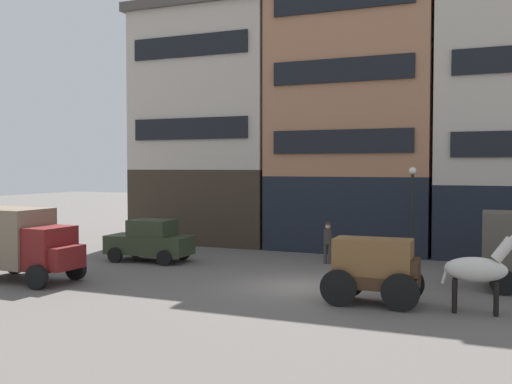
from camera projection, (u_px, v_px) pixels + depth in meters
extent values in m
plane|color=#605B56|center=(302.00, 287.00, 20.46)|extent=(120.00, 120.00, 0.00)
cube|color=#33281E|center=(214.00, 205.00, 33.46)|extent=(7.82, 5.36, 3.98)
cube|color=#B7AD9E|center=(214.00, 93.00, 33.19)|extent=(7.82, 5.36, 8.47)
cube|color=#47423D|center=(213.00, 12.00, 33.00)|extent=(8.32, 5.86, 0.50)
cube|color=black|center=(189.00, 129.00, 30.76)|extent=(6.57, 0.12, 1.10)
cube|color=black|center=(189.00, 46.00, 30.58)|extent=(6.57, 0.12, 1.10)
cube|color=black|center=(354.00, 212.00, 30.31)|extent=(7.93, 5.36, 3.67)
cube|color=#9E6B4C|center=(355.00, 78.00, 30.03)|extent=(7.93, 5.36, 9.85)
cube|color=black|center=(341.00, 141.00, 27.65)|extent=(6.66, 0.12, 1.10)
cube|color=black|center=(341.00, 70.00, 27.51)|extent=(6.66, 0.12, 1.10)
cube|color=#3D2819|center=(373.00, 281.00, 17.94)|extent=(2.75, 1.41, 0.36)
cube|color=brown|center=(373.00, 257.00, 17.90)|extent=(2.34, 1.20, 1.10)
cube|color=#3D2819|center=(412.00, 267.00, 17.51)|extent=(0.44, 1.06, 0.50)
cylinder|color=black|center=(406.00, 284.00, 18.29)|extent=(1.10, 0.12, 1.10)
cylinder|color=black|center=(400.00, 293.00, 16.96)|extent=(1.10, 0.12, 1.10)
cylinder|color=black|center=(348.00, 280.00, 18.92)|extent=(1.10, 0.12, 1.10)
cylinder|color=black|center=(338.00, 288.00, 17.60)|extent=(1.10, 0.12, 1.10)
ellipsoid|color=beige|center=(476.00, 269.00, 16.77)|extent=(1.72, 0.67, 0.70)
cylinder|color=beige|center=(504.00, 249.00, 16.49)|extent=(0.68, 0.35, 0.76)
cylinder|color=beige|center=(445.00, 273.00, 17.07)|extent=(0.27, 0.11, 0.65)
cylinder|color=black|center=(496.00, 297.00, 16.78)|extent=(0.14, 0.14, 0.95)
cylinder|color=black|center=(496.00, 299.00, 16.44)|extent=(0.14, 0.14, 0.95)
cylinder|color=black|center=(455.00, 294.00, 17.17)|extent=(0.14, 0.14, 0.95)
cylinder|color=black|center=(454.00, 296.00, 16.83)|extent=(0.14, 0.14, 0.95)
cylinder|color=black|center=(502.00, 272.00, 20.96)|extent=(0.85, 0.25, 0.84)
cylinder|color=black|center=(503.00, 282.00, 19.19)|extent=(0.85, 0.25, 0.84)
cube|color=maroon|center=(47.00, 248.00, 21.07)|extent=(1.44, 1.73, 1.50)
cube|color=maroon|center=(62.00, 258.00, 20.79)|extent=(0.93, 1.47, 0.80)
cube|color=#756651|center=(9.00, 237.00, 21.80)|extent=(2.85, 1.97, 2.10)
cube|color=silver|center=(57.00, 241.00, 20.87)|extent=(0.22, 1.36, 0.64)
cylinder|color=black|center=(76.00, 268.00, 21.78)|extent=(0.85, 0.24, 0.84)
cylinder|color=black|center=(37.00, 277.00, 20.05)|extent=(0.85, 0.24, 0.84)
cylinder|color=black|center=(15.00, 263.00, 23.02)|extent=(0.85, 0.24, 0.84)
cube|color=#2D3823|center=(149.00, 245.00, 26.05)|extent=(3.78, 1.80, 0.80)
cube|color=#2D3823|center=(152.00, 228.00, 25.97)|extent=(1.88, 1.54, 0.70)
cube|color=silver|center=(135.00, 230.00, 26.26)|extent=(0.41, 1.33, 0.56)
cylinder|color=black|center=(115.00, 255.00, 25.69)|extent=(0.67, 0.22, 0.66)
cylinder|color=black|center=(136.00, 250.00, 27.26)|extent=(0.67, 0.22, 0.66)
cylinder|color=black|center=(164.00, 258.00, 24.87)|extent=(0.67, 0.22, 0.66)
cylinder|color=black|center=(183.00, 252.00, 26.45)|extent=(0.67, 0.22, 0.66)
cylinder|color=#38332D|center=(325.00, 254.00, 25.40)|extent=(0.16, 0.16, 0.85)
cylinder|color=#38332D|center=(330.00, 254.00, 25.32)|extent=(0.16, 0.16, 0.85)
cylinder|color=#38332D|center=(328.00, 237.00, 25.33)|extent=(0.40, 0.40, 0.62)
sphere|color=tan|center=(328.00, 226.00, 25.31)|extent=(0.22, 0.22, 0.22)
cylinder|color=#38332D|center=(328.00, 224.00, 25.30)|extent=(0.28, 0.28, 0.02)
cylinder|color=#38332D|center=(328.00, 223.00, 25.30)|extent=(0.18, 0.18, 0.09)
cylinder|color=black|center=(412.00, 219.00, 25.30)|extent=(0.12, 0.12, 3.80)
sphere|color=silver|center=(413.00, 171.00, 25.21)|extent=(0.32, 0.32, 0.32)
cylinder|color=maroon|center=(128.00, 241.00, 30.29)|extent=(0.24, 0.24, 0.70)
sphere|color=maroon|center=(128.00, 234.00, 30.28)|extent=(0.22, 0.22, 0.22)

